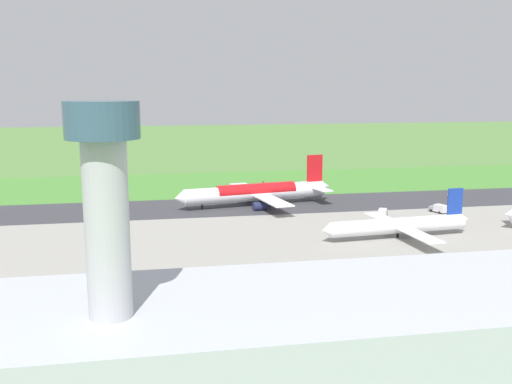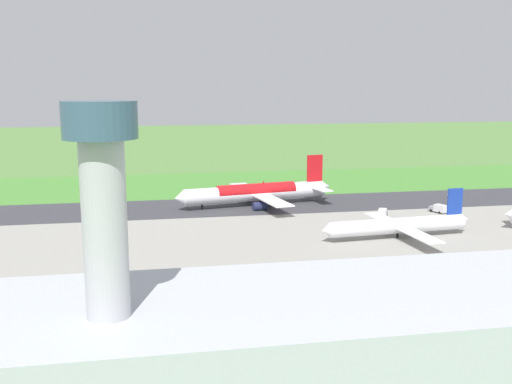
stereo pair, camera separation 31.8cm
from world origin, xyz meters
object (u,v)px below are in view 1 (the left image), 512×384
(airliner_parked_mid, at_px, (399,225))
(service_car_followme, at_px, (452,194))
(service_truck_fuel, at_px, (439,208))
(no_stopping_sign, at_px, (263,184))
(traffic_cone_orange, at_px, (244,186))
(terminal_building, at_px, (464,343))
(service_truck_baggage, at_px, (383,213))
(airliner_main, at_px, (257,192))

(airliner_parked_mid, relative_size, service_car_followme, 9.35)
(service_truck_fuel, bearing_deg, no_stopping_sign, -49.54)
(service_car_followme, xyz_separation_m, traffic_cone_orange, (69.53, -32.29, -0.57))
(terminal_building, bearing_deg, service_truck_baggage, -107.49)
(airliner_main, height_order, service_truck_baggage, airliner_main)
(airliner_parked_mid, relative_size, no_stopping_sign, 15.50)
(no_stopping_sign, distance_m, traffic_cone_orange, 8.10)
(service_truck_fuel, relative_size, traffic_cone_orange, 11.31)
(airliner_main, relative_size, airliner_parked_mid, 1.29)
(service_car_followme, relative_size, service_truck_fuel, 0.72)
(airliner_main, height_order, service_truck_fuel, airliner_main)
(no_stopping_sign, bearing_deg, service_truck_fuel, 130.46)
(terminal_building, height_order, no_stopping_sign, terminal_building)
(service_truck_fuel, bearing_deg, airliner_parked_mid, 46.17)
(terminal_building, xyz_separation_m, service_truck_baggage, (-31.26, -99.23, -6.61))
(airliner_parked_mid, distance_m, service_truck_fuel, 35.79)
(service_truck_baggage, distance_m, traffic_cone_orange, 67.44)
(no_stopping_sign, bearing_deg, airliner_main, 75.22)
(no_stopping_sign, bearing_deg, service_truck_baggage, 114.67)
(airliner_main, distance_m, service_truck_baggage, 41.40)
(service_car_followme, bearing_deg, service_truck_fuel, 53.63)
(service_truck_baggage, bearing_deg, terminal_building, 72.51)
(terminal_building, height_order, service_car_followme, terminal_building)
(airliner_parked_mid, xyz_separation_m, terminal_building, (25.94, 76.16, 4.68))
(airliner_parked_mid, bearing_deg, service_truck_fuel, -133.83)
(service_truck_baggage, xyz_separation_m, no_stopping_sign, (25.35, -55.21, 0.20))
(service_truck_baggage, height_order, traffic_cone_orange, service_truck_baggage)
(airliner_parked_mid, bearing_deg, terminal_building, 71.19)
(airliner_parked_mid, height_order, traffic_cone_orange, airliner_parked_mid)
(terminal_building, distance_m, traffic_cone_orange, 158.62)
(terminal_building, xyz_separation_m, service_truck_fuel, (-50.69, -101.94, -6.61))
(airliner_main, distance_m, airliner_parked_mid, 54.93)
(airliner_main, bearing_deg, traffic_cone_orange, -92.12)
(airliner_parked_mid, distance_m, no_stopping_sign, 80.82)
(no_stopping_sign, bearing_deg, terminal_building, 87.81)
(airliner_main, height_order, airliner_parked_mid, airliner_main)
(airliner_main, distance_m, traffic_cone_orange, 35.44)
(airliner_main, bearing_deg, service_car_followme, -177.67)
(service_truck_fuel, xyz_separation_m, traffic_cone_orange, (51.71, -56.49, -1.13))
(traffic_cone_orange, bearing_deg, service_truck_baggage, 118.61)
(service_car_followme, distance_m, traffic_cone_orange, 76.66)
(service_truck_baggage, relative_size, no_stopping_sign, 2.28)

